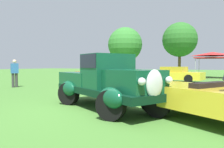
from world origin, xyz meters
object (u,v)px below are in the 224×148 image
object	(u,v)px
feature_pickup_truck	(106,81)
show_car_orange	(99,74)
canopy_tent_center_field	(212,55)
spectator_near_truck	(87,72)
show_car_yellow	(175,74)
canopy_tent_left_field	(116,57)
spectator_between_cars	(15,72)

from	to	relation	value
feature_pickup_truck	show_car_orange	size ratio (longest dim) A/B	1.05
feature_pickup_truck	canopy_tent_center_field	size ratio (longest dim) A/B	1.39
spectator_near_truck	show_car_yellow	bearing A→B (deg)	63.14
canopy_tent_left_field	show_car_yellow	bearing A→B (deg)	-37.60
show_car_yellow	spectator_near_truck	world-z (taller)	spectator_near_truck
feature_pickup_truck	spectator_near_truck	bearing A→B (deg)	130.19
spectator_near_truck	spectator_between_cars	xyz separation A→B (m)	(-3.95, -2.03, 0.00)
show_car_orange	canopy_tent_center_field	world-z (taller)	canopy_tent_center_field
feature_pickup_truck	canopy_tent_center_field	bearing A→B (deg)	85.01
canopy_tent_center_field	show_car_yellow	bearing A→B (deg)	-107.56
spectator_near_truck	canopy_tent_center_field	bearing A→B (deg)	67.58
feature_pickup_truck	spectator_near_truck	size ratio (longest dim) A/B	2.69
show_car_orange	spectator_between_cars	xyz separation A→B (m)	(-1.66, -7.02, 0.31)
show_car_orange	show_car_yellow	size ratio (longest dim) A/B	0.99
feature_pickup_truck	show_car_orange	xyz separation A→B (m)	(-6.49, 9.97, -0.27)
feature_pickup_truck	spectator_between_cars	size ratio (longest dim) A/B	2.69
canopy_tent_left_field	canopy_tent_center_field	size ratio (longest dim) A/B	0.83
canopy_tent_center_field	show_car_orange	bearing A→B (deg)	-131.35
show_car_orange	show_car_yellow	world-z (taller)	same
spectator_between_cars	canopy_tent_left_field	bearing A→B (deg)	95.19
spectator_near_truck	canopy_tent_left_field	world-z (taller)	canopy_tent_left_field
show_car_orange	show_car_yellow	xyz separation A→B (m)	(5.94, 2.23, 0.00)
feature_pickup_truck	canopy_tent_left_field	distance (m)	21.52
show_car_orange	show_car_yellow	distance (m)	6.34
show_car_yellow	spectator_near_truck	bearing A→B (deg)	-116.86
show_car_orange	feature_pickup_truck	bearing A→B (deg)	-56.92
feature_pickup_truck	canopy_tent_left_field	bearing A→B (deg)	116.66
spectator_near_truck	canopy_tent_left_field	distance (m)	15.28
spectator_near_truck	canopy_tent_left_field	size ratio (longest dim) A/B	0.62
feature_pickup_truck	show_car_yellow	distance (m)	12.21
canopy_tent_left_field	spectator_between_cars	bearing A→B (deg)	-84.81
show_car_orange	spectator_between_cars	bearing A→B (deg)	-103.33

